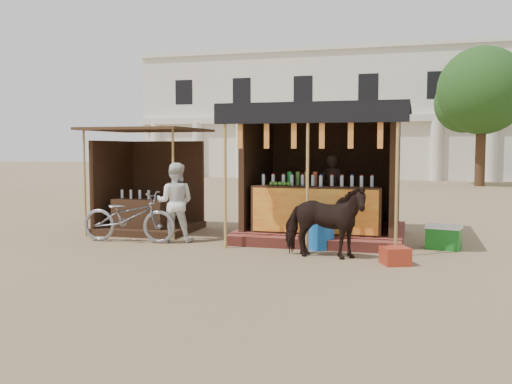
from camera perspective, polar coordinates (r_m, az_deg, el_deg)
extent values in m
plane|color=#846B4C|center=(9.47, -2.66, -7.38)|extent=(120.00, 120.00, 0.00)
cube|color=#953C31|center=(12.57, 6.77, -3.95)|extent=(3.40, 2.80, 0.22)
cube|color=#953C31|center=(11.06, 5.51, -5.14)|extent=(3.40, 0.35, 0.20)
cube|color=#392415|center=(11.57, 6.06, -1.75)|extent=(2.60, 0.55, 0.95)
cube|color=#E6511B|center=(11.29, 5.82, -1.90)|extent=(2.50, 0.02, 0.88)
cube|color=#392415|center=(13.68, 7.65, 2.44)|extent=(3.00, 0.12, 2.50)
cube|color=#392415|center=(12.77, 0.16, 2.34)|extent=(0.12, 2.50, 2.50)
cube|color=#392415|center=(12.30, 13.75, 2.13)|extent=(0.12, 2.50, 2.50)
cube|color=black|center=(12.27, 6.74, 8.21)|extent=(3.60, 3.60, 0.06)
cube|color=black|center=(10.51, 5.18, 7.87)|extent=(3.60, 0.06, 0.36)
cylinder|color=tan|center=(10.94, -3.10, 1.48)|extent=(0.06, 0.06, 2.75)
cylinder|color=tan|center=(10.53, 5.17, 1.36)|extent=(0.06, 0.06, 2.75)
cylinder|color=tan|center=(10.36, 13.90, 1.19)|extent=(0.06, 0.06, 2.75)
cube|color=red|center=(10.83, -1.61, 5.82)|extent=(0.10, 0.02, 0.55)
cube|color=red|center=(10.69, 1.07, 5.84)|extent=(0.10, 0.02, 0.55)
cube|color=red|center=(10.57, 3.81, 5.85)|extent=(0.10, 0.02, 0.55)
cube|color=red|center=(10.48, 6.61, 5.84)|extent=(0.10, 0.02, 0.55)
cube|color=red|center=(10.40, 9.45, 5.82)|extent=(0.10, 0.02, 0.55)
cube|color=red|center=(10.36, 12.32, 5.79)|extent=(0.10, 0.02, 0.55)
imported|color=black|center=(12.55, 7.65, 0.16)|extent=(0.67, 0.55, 1.58)
cube|color=#392415|center=(13.51, -10.48, -3.56)|extent=(2.00, 2.00, 0.15)
cube|color=#392415|center=(14.26, -8.84, 0.82)|extent=(1.90, 0.10, 2.10)
cube|color=#392415|center=(13.85, -14.06, 0.63)|extent=(0.10, 1.90, 2.10)
cube|color=#472D19|center=(13.29, -10.81, 6.14)|extent=(2.40, 2.40, 0.06)
cylinder|color=tan|center=(13.00, -16.75, 0.89)|extent=(0.05, 0.05, 2.35)
cylinder|color=tan|center=(12.00, -8.27, 0.75)|extent=(0.05, 0.05, 2.35)
cube|color=#392415|center=(13.02, -11.47, -2.43)|extent=(1.20, 0.50, 0.80)
imported|color=black|center=(10.05, 6.84, -2.99)|extent=(1.58, 0.83, 1.29)
imported|color=gray|center=(12.00, -12.59, -2.44)|extent=(2.04, 0.84, 1.05)
imported|color=silver|center=(11.85, -8.09, -1.03)|extent=(0.90, 0.76, 1.63)
cylinder|color=blue|center=(11.04, 6.34, -3.67)|extent=(0.71, 0.71, 0.77)
cube|color=maroon|center=(9.81, 13.74, -6.21)|extent=(0.56, 0.57, 0.29)
cube|color=#186C1D|center=(11.53, 18.26, -4.46)|extent=(0.69, 0.54, 0.40)
cube|color=white|center=(11.50, 18.29, -3.32)|extent=(0.72, 0.57, 0.06)
cube|color=silver|center=(39.15, 8.60, 7.42)|extent=(26.00, 7.00, 8.00)
cube|color=silver|center=(35.57, 7.86, 7.25)|extent=(26.00, 0.50, 0.40)
cube|color=silver|center=(36.15, 7.96, 14.14)|extent=(26.00, 0.30, 0.25)
cylinder|color=silver|center=(39.05, -9.94, 4.18)|extent=(0.70, 0.70, 3.60)
cylinder|color=silver|center=(37.85, -5.83, 4.22)|extent=(0.70, 0.70, 3.60)
cylinder|color=silver|center=(36.85, -1.48, 4.23)|extent=(0.70, 0.70, 3.60)
cylinder|color=silver|center=(36.07, 3.09, 4.22)|extent=(0.70, 0.70, 3.60)
cylinder|color=silver|center=(35.53, 7.83, 4.18)|extent=(0.70, 0.70, 3.60)
cylinder|color=silver|center=(35.24, 12.68, 4.12)|extent=(0.70, 0.70, 3.60)
cylinder|color=silver|center=(35.20, 17.57, 4.02)|extent=(0.70, 0.70, 3.60)
cylinder|color=silver|center=(35.42, 22.44, 3.89)|extent=(0.70, 0.70, 3.60)
cylinder|color=#382314|center=(30.94, 21.54, 4.25)|extent=(0.50, 0.50, 4.00)
sphere|color=#264C1A|center=(31.07, 21.69, 9.42)|extent=(4.40, 4.40, 4.40)
sphere|color=#264C1A|center=(31.55, 20.08, 8.29)|extent=(2.99, 2.99, 2.99)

